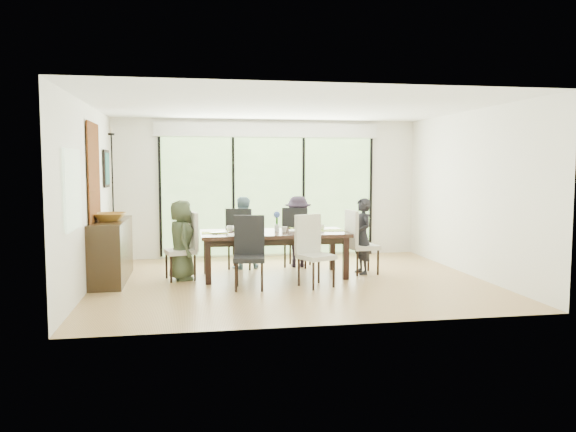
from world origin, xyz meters
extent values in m
cube|color=olive|center=(0.00, 0.00, -0.01)|extent=(6.00, 5.00, 0.01)
cube|color=white|center=(0.00, 0.00, 2.71)|extent=(6.00, 5.00, 0.01)
cube|color=white|center=(0.00, 2.51, 1.35)|extent=(6.00, 0.02, 2.70)
cube|color=beige|center=(0.00, -2.51, 1.35)|extent=(6.00, 0.02, 2.70)
cube|color=white|center=(-3.01, 0.00, 1.35)|extent=(0.02, 5.00, 2.70)
cube|color=white|center=(3.01, 0.00, 1.35)|extent=(0.02, 5.00, 2.70)
cube|color=#598C3F|center=(0.00, 2.47, 1.20)|extent=(4.20, 0.02, 2.30)
cube|color=white|center=(0.00, 2.46, 2.50)|extent=(4.40, 0.06, 0.28)
cube|color=black|center=(-2.10, 2.46, 1.20)|extent=(0.05, 0.04, 2.30)
cube|color=black|center=(-0.70, 2.46, 1.20)|extent=(0.05, 0.04, 2.30)
cube|color=black|center=(0.70, 2.46, 1.20)|extent=(0.05, 0.04, 2.30)
cube|color=black|center=(2.10, 2.46, 1.20)|extent=(0.05, 0.04, 2.30)
cube|color=#8CAD7F|center=(-2.97, -1.20, 1.50)|extent=(0.02, 0.90, 1.00)
cube|color=#513023|center=(0.00, 3.40, -0.05)|extent=(6.00, 1.80, 0.10)
cube|color=brown|center=(0.00, 4.20, 0.55)|extent=(6.00, 0.08, 0.06)
sphere|color=#14380F|center=(-1.80, 5.20, 1.44)|extent=(3.20, 3.20, 3.20)
sphere|color=#14380F|center=(0.40, 5.80, 1.80)|extent=(4.00, 4.00, 4.00)
sphere|color=#14380F|center=(2.20, 5.00, 1.26)|extent=(2.80, 2.80, 2.80)
sphere|color=#14380F|center=(-0.60, 6.50, 1.62)|extent=(3.60, 3.60, 3.60)
cube|color=black|center=(-0.20, 0.40, 0.70)|extent=(2.35, 1.08, 0.06)
cube|color=black|center=(-0.20, 0.40, 0.62)|extent=(2.15, 0.88, 0.10)
cube|color=black|center=(-1.28, -0.03, 0.34)|extent=(0.09, 0.09, 0.68)
cube|color=black|center=(0.88, -0.03, 0.34)|extent=(0.09, 0.09, 0.68)
cube|color=black|center=(-1.28, 0.83, 0.34)|extent=(0.09, 0.09, 0.68)
cube|color=black|center=(0.88, 0.83, 0.34)|extent=(0.09, 0.09, 0.68)
imported|color=#39442D|center=(-1.68, 0.40, 0.63)|extent=(0.46, 0.64, 1.26)
imported|color=black|center=(1.28, 0.40, 0.63)|extent=(0.43, 0.63, 1.26)
imported|color=#779AAC|center=(-0.65, 1.23, 0.63)|extent=(0.63, 0.44, 1.26)
imported|color=#251C2A|center=(0.35, 1.23, 0.63)|extent=(0.63, 0.44, 1.26)
cube|color=#A9BD43|center=(-1.15, 0.40, 0.74)|extent=(0.43, 0.31, 0.01)
cube|color=olive|center=(0.75, 0.40, 0.74)|extent=(0.43, 0.31, 0.01)
cube|color=#81B440|center=(-0.65, 0.80, 0.74)|extent=(0.43, 0.31, 0.01)
cube|color=#92B13F|center=(0.35, 0.80, 0.74)|extent=(0.43, 0.31, 0.01)
cube|color=white|center=(-0.75, 0.10, 0.74)|extent=(0.43, 0.31, 0.01)
cube|color=black|center=(-0.55, 0.75, 0.75)|extent=(0.25, 0.18, 0.01)
cube|color=black|center=(0.30, 0.75, 0.75)|extent=(0.23, 0.17, 0.01)
cube|color=white|center=(0.50, 0.35, 0.74)|extent=(0.29, 0.22, 0.00)
cube|color=white|center=(-0.75, 0.10, 0.75)|extent=(0.25, 0.25, 0.02)
cube|color=orange|center=(-0.75, 0.10, 0.77)|extent=(0.20, 0.20, 0.01)
cylinder|color=silver|center=(-0.15, 0.45, 0.79)|extent=(0.08, 0.08, 0.12)
cylinder|color=#337226|center=(-0.15, 0.45, 0.91)|extent=(0.04, 0.04, 0.16)
sphere|color=#465EB0|center=(-0.15, 0.45, 1.01)|extent=(0.11, 0.11, 0.11)
imported|color=silver|center=(-1.05, 0.30, 0.75)|extent=(0.38, 0.33, 0.03)
imported|color=white|center=(-0.90, 0.55, 0.78)|extent=(0.15, 0.15, 0.09)
imported|color=white|center=(-0.05, 0.30, 0.78)|extent=(0.11, 0.11, 0.09)
imported|color=white|center=(0.60, 0.50, 0.78)|extent=(0.17, 0.17, 0.09)
imported|color=white|center=(0.05, 0.45, 0.74)|extent=(0.19, 0.24, 0.02)
cube|color=black|center=(-2.76, 0.51, 0.48)|extent=(0.48, 1.70, 0.95)
imported|color=#905F1F|center=(-2.76, 0.41, 1.02)|extent=(0.50, 0.50, 0.12)
cylinder|color=black|center=(-2.76, 0.86, 0.98)|extent=(0.11, 0.11, 0.04)
cylinder|color=black|center=(-2.76, 0.86, 1.64)|extent=(0.03, 0.03, 1.32)
cylinder|color=black|center=(-2.76, 0.86, 2.30)|extent=(0.11, 0.11, 0.03)
cylinder|color=silver|center=(-2.76, 0.86, 2.36)|extent=(0.04, 0.04, 0.11)
cube|color=#8A3E14|center=(-2.97, 0.40, 1.70)|extent=(0.02, 1.00, 1.50)
cube|color=black|center=(-2.97, 1.70, 1.75)|extent=(0.03, 0.55, 0.65)
cube|color=#174A48|center=(-2.95, 1.70, 1.75)|extent=(0.01, 0.45, 0.55)
camera|label=1|loc=(-1.53, -8.52, 1.79)|focal=35.00mm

